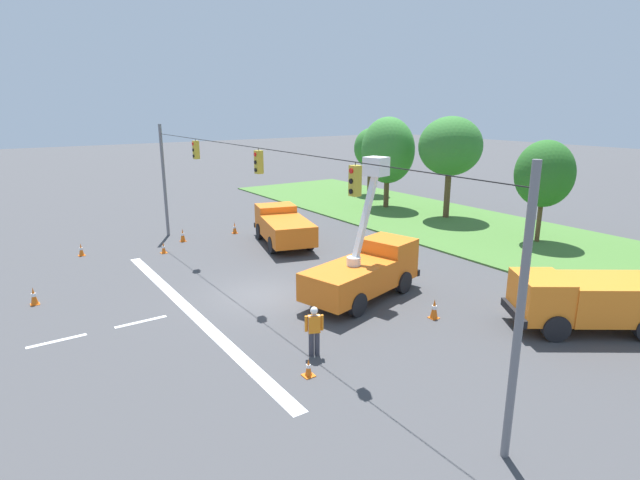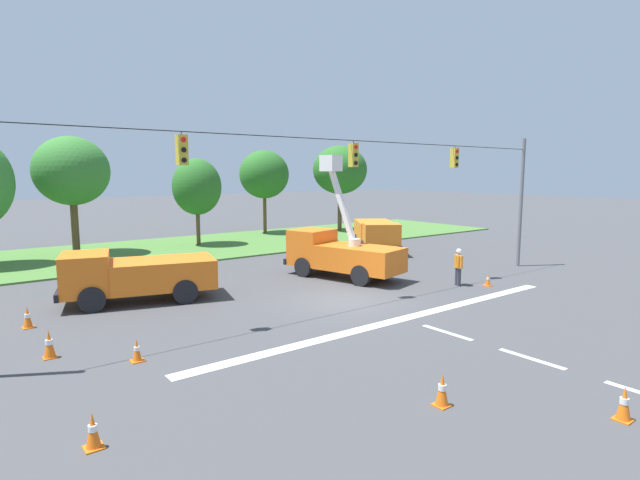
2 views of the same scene
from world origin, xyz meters
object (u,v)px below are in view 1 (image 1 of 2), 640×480
object	(u,v)px
tree_centre	(450,147)
tree_east	(544,174)
utility_truck_support_near	(283,226)
utility_truck_bucket_lift	(366,268)
traffic_cone_lane_edge_b	(163,248)
traffic_cone_far_left	(81,250)
traffic_cone_foreground_left	(308,368)
tree_west	(388,151)
road_worker	(314,328)
utility_truck_support_far	(591,299)
traffic_cone_foreground_right	(34,296)
tree_far_west	(371,149)
traffic_cone_mid_right	(235,228)
traffic_cone_mid_left	(183,235)
traffic_cone_lane_edge_a	(434,309)

from	to	relation	value
tree_centre	tree_east	xyz separation A→B (m)	(8.06, -0.64, -1.10)
tree_east	utility_truck_support_near	world-z (taller)	tree_east
utility_truck_support_near	utility_truck_bucket_lift	bearing A→B (deg)	-8.31
traffic_cone_lane_edge_b	traffic_cone_far_left	distance (m)	4.57
tree_east	traffic_cone_foreground_left	world-z (taller)	tree_east
tree_west	traffic_cone_far_left	size ratio (longest dim) A/B	10.27
utility_truck_bucket_lift	road_worker	xyz separation A→B (m)	(3.24, -4.87, -0.34)
traffic_cone_lane_edge_b	tree_east	bearing A→B (deg)	61.77
tree_centre	utility_truck_support_far	distance (m)	20.00
traffic_cone_lane_edge_b	traffic_cone_foreground_right	bearing A→B (deg)	-56.40
tree_far_west	traffic_cone_mid_right	xyz separation A→B (m)	(6.61, -17.16, -4.04)
traffic_cone_foreground_left	traffic_cone_mid_right	xyz separation A→B (m)	(-18.23, 5.84, 0.09)
traffic_cone_mid_left	traffic_cone_lane_edge_a	world-z (taller)	same
road_worker	traffic_cone_foreground_left	xyz separation A→B (m)	(1.06, -0.92, -0.71)
utility_truck_support_far	tree_centre	bearing A→B (deg)	147.87
tree_far_west	tree_centre	xyz separation A→B (m)	(11.33, -1.84, 0.99)
utility_truck_support_near	tree_west	bearing A→B (deg)	111.22
traffic_cone_foreground_right	utility_truck_support_far	bearing A→B (deg)	49.88
tree_west	tree_centre	distance (m)	5.71
traffic_cone_mid_right	traffic_cone_lane_edge_b	size ratio (longest dim) A/B	1.16
utility_truck_support_far	traffic_cone_foreground_right	size ratio (longest dim) A/B	7.85
utility_truck_bucket_lift	utility_truck_support_near	world-z (taller)	utility_truck_bucket_lift
utility_truck_support_near	traffic_cone_far_left	distance (m)	11.67
tree_far_west	utility_truck_support_near	xyz separation A→B (m)	(10.74, -15.78, -3.28)
tree_centre	utility_truck_support_near	xyz separation A→B (m)	(-0.59, -13.94, -4.26)
road_worker	traffic_cone_foreground_left	distance (m)	1.58
utility_truck_bucket_lift	traffic_cone_lane_edge_b	world-z (taller)	utility_truck_bucket_lift
road_worker	traffic_cone_mid_left	xyz separation A→B (m)	(-17.08, 1.32, -0.59)
tree_centre	utility_truck_support_near	bearing A→B (deg)	-92.43
utility_truck_support_near	road_worker	xyz separation A→B (m)	(13.04, -6.30, -0.14)
tree_far_west	tree_centre	bearing A→B (deg)	-9.23
traffic_cone_lane_edge_b	traffic_cone_far_left	bearing A→B (deg)	-117.53
road_worker	traffic_cone_lane_edge_b	size ratio (longest dim) A/B	2.71
utility_truck_bucket_lift	traffic_cone_lane_edge_a	distance (m)	3.60
tree_centre	road_worker	size ratio (longest dim) A/B	4.29
tree_far_west	tree_west	size ratio (longest dim) A/B	0.84
traffic_cone_foreground_right	traffic_cone_lane_edge_a	xyz separation A→B (m)	(10.65, 13.19, 0.02)
traffic_cone_mid_right	traffic_cone_lane_edge_b	bearing A→B (deg)	-69.72
utility_truck_support_near	traffic_cone_lane_edge_a	bearing A→B (deg)	-2.68
utility_truck_bucket_lift	traffic_cone_foreground_left	size ratio (longest dim) A/B	10.78
tree_far_west	tree_east	distance (m)	19.56
utility_truck_bucket_lift	traffic_cone_lane_edge_a	xyz separation A→B (m)	(3.38, 0.81, -0.93)
utility_truck_support_far	traffic_cone_lane_edge_b	size ratio (longest dim) A/B	9.41
road_worker	utility_truck_support_far	bearing A→B (deg)	67.30
traffic_cone_foreground_left	traffic_cone_far_left	xyz separation A→B (m)	(-18.34, -3.63, 0.07)
tree_far_west	tree_centre	size ratio (longest dim) A/B	0.83
traffic_cone_mid_left	traffic_cone_lane_edge_b	bearing A→B (deg)	-43.37
tree_west	tree_far_west	bearing A→B (deg)	152.59
utility_truck_support_near	traffic_cone_mid_right	distance (m)	4.42
utility_truck_support_near	utility_truck_support_far	xyz separation A→B (m)	(17.15, 3.54, 0.08)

